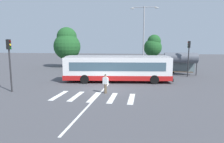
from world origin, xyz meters
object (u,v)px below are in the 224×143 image
Objects in this scene: parked_car_champagne at (132,67)px; bus_stop_shelter at (181,58)px; traffic_light_near_corner at (10,57)px; twin_arm_street_lamp at (144,33)px; pedestrian_crossing_street at (105,83)px; parked_car_silver at (85,66)px; parked_car_white at (150,67)px; traffic_light_far_corner at (189,53)px; city_transit_bus at (117,68)px; background_tree_right at (153,46)px; parked_car_charcoal at (167,67)px; background_tree_left at (67,44)px; parked_car_teal at (100,66)px; parked_car_blue at (117,67)px.

bus_stop_shelter is (7.07, -2.90, 1.65)m from parked_car_champagne.
twin_arm_street_lamp is at bearing 49.59° from traffic_light_near_corner.
bus_stop_shelter is (17.23, 13.12, -0.80)m from traffic_light_near_corner.
bus_stop_shelter is at bearing -22.31° from parked_car_champagne.
bus_stop_shelter is 6.50m from twin_arm_street_lamp.
pedestrian_crossing_street is at bearing -103.78° from twin_arm_street_lamp.
bus_stop_shelter is (15.20, -2.60, 1.65)m from parked_car_silver.
parked_car_white is at bearing 50.06° from traffic_light_near_corner.
pedestrian_crossing_street is 9.03m from traffic_light_near_corner.
bus_stop_shelter is (4.23, -2.41, 1.65)m from parked_car_white.
traffic_light_far_corner is (9.29, 10.82, 2.27)m from pedestrian_crossing_street.
pedestrian_crossing_street is 15.21m from parked_car_champagne.
background_tree_right is (4.77, 17.00, 2.58)m from city_transit_bus.
parked_car_charcoal is 6.78m from twin_arm_street_lamp.
background_tree_right is at bearing 108.63° from bus_stop_shelter.
background_tree_left is (-12.91, 3.77, 3.81)m from parked_car_champagne.
traffic_light_far_corner is at bearing 33.05° from traffic_light_near_corner.
parked_car_teal is 9.43m from background_tree_left.
twin_arm_street_lamp is at bearing -151.76° from parked_car_charcoal.
bus_stop_shelter is at bearing -71.37° from background_tree_right.
bus_stop_shelter is at bearing -9.72° from parked_car_silver.
parked_car_blue is 10.74m from background_tree_right.
parked_car_blue is 5.40m from parked_car_white.
parked_car_silver is 1.01× the size of bus_stop_shelter.
parked_car_charcoal is 1.00× the size of bus_stop_shelter.
parked_car_silver is 14.43m from background_tree_right.
parked_car_teal is at bearing 179.67° from parked_car_white.
pedestrian_crossing_street is at bearing -75.03° from parked_car_teal.
parked_car_charcoal is (6.67, 9.60, -0.82)m from city_transit_bus.
parked_car_blue is 0.59× the size of background_tree_left.
traffic_light_near_corner is at bearing -107.04° from parked_car_teal.
pedestrian_crossing_street reaches higher than parked_car_silver.
parked_car_champagne is at bearing 16.12° from parked_car_blue.
background_tree_left is (-20.75, 8.08, 1.33)m from traffic_light_far_corner.
background_tree_left reaches higher than pedestrian_crossing_street.
traffic_light_far_corner is 1.05× the size of bus_stop_shelter.
parked_car_champagne is 8.89m from background_tree_right.
traffic_light_near_corner is at bearing -122.37° from parked_car_champagne.
twin_arm_street_lamp is (3.21, 13.11, 5.08)m from pedestrian_crossing_street.
twin_arm_street_lamp reaches higher than parked_car_teal.
twin_arm_street_lamp is (4.31, -1.29, 5.28)m from parked_car_blue.
parked_car_white is at bearing 142.60° from traffic_light_far_corner.
pedestrian_crossing_street is at bearing -93.06° from city_transit_bus.
background_tree_left is at bearing 164.85° from parked_car_white.
twin_arm_street_lamp reaches higher than parked_car_charcoal.
city_transit_bus is at bearing -48.72° from background_tree_left.
parked_car_teal is 2.85m from parked_car_blue.
parked_car_white is at bearing -169.79° from parked_car_charcoal.
parked_car_blue and parked_car_charcoal have the same top height.
parked_car_blue is (-1.09, 14.40, -0.20)m from pedestrian_crossing_street.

